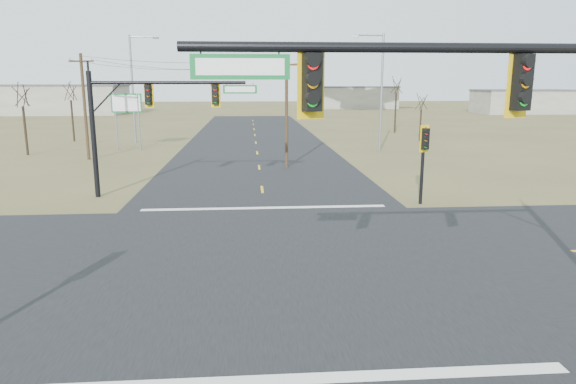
# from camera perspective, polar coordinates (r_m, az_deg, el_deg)

# --- Properties ---
(ground) EXTENTS (320.00, 320.00, 0.00)m
(ground) POSITION_cam_1_polar(r_m,az_deg,el_deg) (18.11, -1.86, -7.50)
(ground) COLOR brown
(ground) RESTS_ON ground
(road_ew) EXTENTS (160.00, 14.00, 0.02)m
(road_ew) POSITION_cam_1_polar(r_m,az_deg,el_deg) (18.11, -1.86, -7.47)
(road_ew) COLOR black
(road_ew) RESTS_ON ground
(road_ns) EXTENTS (14.00, 160.00, 0.02)m
(road_ns) POSITION_cam_1_polar(r_m,az_deg,el_deg) (18.11, -1.86, -7.46)
(road_ns) COLOR black
(road_ns) RESTS_ON ground
(stop_bar_near) EXTENTS (12.00, 0.40, 0.01)m
(stop_bar_near) POSITION_cam_1_polar(r_m,az_deg,el_deg) (11.32, -0.06, -20.10)
(stop_bar_near) COLOR silver
(stop_bar_near) RESTS_ON road_ns
(stop_bar_far) EXTENTS (12.00, 0.40, 0.01)m
(stop_bar_far) POSITION_cam_1_polar(r_m,az_deg,el_deg) (25.30, -2.62, -1.77)
(stop_bar_far) COLOR silver
(stop_bar_far) RESTS_ON road_ns
(mast_arm_near) EXTENTS (10.55, 0.57, 7.28)m
(mast_arm_near) POSITION_cam_1_polar(r_m,az_deg,el_deg) (11.06, 25.71, 6.96)
(mast_arm_near) COLOR black
(mast_arm_near) RESTS_ON ground
(mast_arm_far) EXTENTS (8.83, 0.58, 6.67)m
(mast_arm_far) POSITION_cam_1_polar(r_m,az_deg,el_deg) (28.41, -14.99, 9.16)
(mast_arm_far) COLOR black
(mast_arm_far) RESTS_ON ground
(pedestal_signal_ne) EXTENTS (0.68, 0.60, 4.05)m
(pedestal_signal_ne) POSITION_cam_1_polar(r_m,az_deg,el_deg) (26.47, 14.92, 4.97)
(pedestal_signal_ne) COLOR black
(pedestal_signal_ne) RESTS_ON ground
(utility_pole_near) EXTENTS (1.94, 0.23, 7.92)m
(utility_pole_near) POSITION_cam_1_polar(r_m,az_deg,el_deg) (37.07, -0.16, 9.10)
(utility_pole_near) COLOR #44311D
(utility_pole_near) RESTS_ON ground
(utility_pole_far) EXTENTS (2.02, 0.53, 8.32)m
(utility_pole_far) POSITION_cam_1_polar(r_m,az_deg,el_deg) (44.21, -21.67, 8.99)
(utility_pole_far) COLOR #44311D
(utility_pole_far) RESTS_ON ground
(highway_sign) EXTENTS (2.74, 0.14, 5.13)m
(highway_sign) POSITION_cam_1_polar(r_m,az_deg,el_deg) (49.48, -17.47, 8.74)
(highway_sign) COLOR gray
(highway_sign) RESTS_ON ground
(streetlight_a) EXTENTS (2.88, 0.42, 10.30)m
(streetlight_a) POSITION_cam_1_polar(r_m,az_deg,el_deg) (46.90, 10.10, 11.50)
(streetlight_a) COLOR gray
(streetlight_a) RESTS_ON ground
(streetlight_c) EXTENTS (3.01, 0.44, 10.76)m
(streetlight_c) POSITION_cam_1_polar(r_m,az_deg,el_deg) (55.15, -16.67, 11.51)
(streetlight_c) COLOR gray
(streetlight_c) RESTS_ON ground
(bare_tree_a) EXTENTS (3.19, 3.19, 6.48)m
(bare_tree_a) POSITION_cam_1_polar(r_m,az_deg,el_deg) (49.17, -27.50, 9.61)
(bare_tree_a) COLOR black
(bare_tree_a) RESTS_ON ground
(bare_tree_b) EXTENTS (3.25, 3.25, 6.59)m
(bare_tree_b) POSITION_cam_1_polar(r_m,az_deg,el_deg) (58.96, -23.06, 10.31)
(bare_tree_b) COLOR black
(bare_tree_b) RESTS_ON ground
(bare_tree_c) EXTENTS (2.79, 2.79, 5.35)m
(bare_tree_c) POSITION_cam_1_polar(r_m,az_deg,el_deg) (56.15, 14.63, 9.73)
(bare_tree_c) COLOR black
(bare_tree_c) RESTS_ON ground
(bare_tree_d) EXTENTS (3.05, 3.05, 7.25)m
(bare_tree_d) POSITION_cam_1_polar(r_m,az_deg,el_deg) (65.33, 11.97, 11.56)
(bare_tree_d) COLOR black
(bare_tree_d) RESTS_ON ground
(warehouse_left) EXTENTS (28.00, 14.00, 5.50)m
(warehouse_left) POSITION_cam_1_polar(r_m,az_deg,el_deg) (114.09, -24.86, 9.25)
(warehouse_left) COLOR #A7A194
(warehouse_left) RESTS_ON ground
(warehouse_mid) EXTENTS (20.00, 12.00, 5.00)m
(warehouse_mid) POSITION_cam_1_polar(r_m,az_deg,el_deg) (129.69, 7.18, 10.34)
(warehouse_mid) COLOR #A7A194
(warehouse_mid) RESTS_ON ground
(warehouse_right) EXTENTS (18.00, 10.00, 4.50)m
(warehouse_right) POSITION_cam_1_polar(r_m,az_deg,el_deg) (116.34, 24.56, 9.07)
(warehouse_right) COLOR #A7A194
(warehouse_right) RESTS_ON ground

